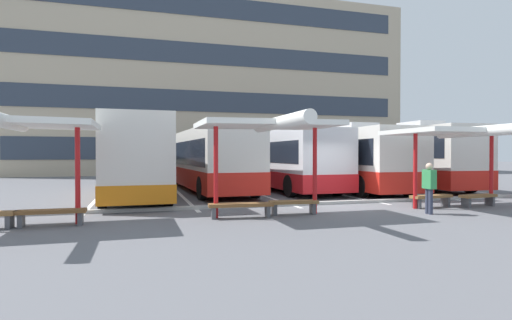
# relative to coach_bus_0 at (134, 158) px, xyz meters

# --- Properties ---
(ground_plane) EXTENTS (160.00, 160.00, 0.00)m
(ground_plane) POSITION_rel_coach_bus_0_xyz_m (7.62, -6.18, -1.77)
(ground_plane) COLOR slate
(terminal_building) EXTENTS (39.61, 12.95, 20.46)m
(terminal_building) POSITION_rel_coach_bus_0_xyz_m (7.65, 24.28, 7.10)
(terminal_building) COLOR tan
(terminal_building) RESTS_ON ground
(coach_bus_0) EXTENTS (2.85, 12.52, 3.75)m
(coach_bus_0) POSITION_rel_coach_bus_0_xyz_m (0.00, 0.00, 0.00)
(coach_bus_0) COLOR silver
(coach_bus_0) RESTS_ON ground
(coach_bus_1) EXTENTS (3.14, 11.84, 3.49)m
(coach_bus_1) POSITION_rel_coach_bus_0_xyz_m (3.75, 1.38, -0.18)
(coach_bus_1) COLOR silver
(coach_bus_1) RESTS_ON ground
(coach_bus_2) EXTENTS (3.00, 11.37, 3.45)m
(coach_bus_2) POSITION_rel_coach_bus_0_xyz_m (7.81, 1.14, -0.19)
(coach_bus_2) COLOR silver
(coach_bus_2) RESTS_ON ground
(coach_bus_3) EXTENTS (2.90, 11.91, 3.51)m
(coach_bus_3) POSITION_rel_coach_bus_0_xyz_m (11.05, 0.34, -0.17)
(coach_bus_3) COLOR silver
(coach_bus_3) RESTS_ON ground
(coach_bus_4) EXTENTS (3.07, 10.84, 3.70)m
(coach_bus_4) POSITION_rel_coach_bus_0_xyz_m (15.14, 0.28, -0.06)
(coach_bus_4) COLOR silver
(coach_bus_4) RESTS_ON ground
(lane_stripe_0) EXTENTS (0.16, 14.00, 0.01)m
(lane_stripe_0) POSITION_rel_coach_bus_0_xyz_m (-1.54, 0.45, -1.76)
(lane_stripe_0) COLOR white
(lane_stripe_0) RESTS_ON ground
(lane_stripe_1) EXTENTS (0.16, 14.00, 0.01)m
(lane_stripe_1) POSITION_rel_coach_bus_0_xyz_m (2.12, 0.45, -1.76)
(lane_stripe_1) COLOR white
(lane_stripe_1) RESTS_ON ground
(lane_stripe_2) EXTENTS (0.16, 14.00, 0.01)m
(lane_stripe_2) POSITION_rel_coach_bus_0_xyz_m (5.79, 0.45, -1.76)
(lane_stripe_2) COLOR white
(lane_stripe_2) RESTS_ON ground
(lane_stripe_3) EXTENTS (0.16, 14.00, 0.01)m
(lane_stripe_3) POSITION_rel_coach_bus_0_xyz_m (9.45, 0.45, -1.76)
(lane_stripe_3) COLOR white
(lane_stripe_3) RESTS_ON ground
(lane_stripe_4) EXTENTS (0.16, 14.00, 0.01)m
(lane_stripe_4) POSITION_rel_coach_bus_0_xyz_m (13.11, 0.45, -1.76)
(lane_stripe_4) COLOR white
(lane_stripe_4) RESTS_ON ground
(lane_stripe_5) EXTENTS (0.16, 14.00, 0.01)m
(lane_stripe_5) POSITION_rel_coach_bus_0_xyz_m (16.78, 0.45, -1.76)
(lane_stripe_5) COLOR white
(lane_stripe_5) RESTS_ON ground
(waiting_shelter_0) EXTENTS (4.08, 4.69, 2.93)m
(waiting_shelter_0) POSITION_rel_coach_bus_0_xyz_m (-2.98, -8.07, 0.95)
(waiting_shelter_0) COLOR red
(waiting_shelter_0) RESTS_ON ground
(bench_1) EXTENTS (1.76, 0.44, 0.45)m
(bench_1) POSITION_rel_coach_bus_0_xyz_m (-2.08, -7.99, -1.43)
(bench_1) COLOR brown
(bench_1) RESTS_ON ground
(waiting_shelter_1) EXTENTS (4.26, 4.67, 3.02)m
(waiting_shelter_1) POSITION_rel_coach_bus_0_xyz_m (4.06, -8.13, 1.03)
(waiting_shelter_1) COLOR red
(waiting_shelter_1) RESTS_ON ground
(bench_2) EXTENTS (1.99, 0.58, 0.45)m
(bench_2) POSITION_rel_coach_bus_0_xyz_m (3.16, -8.06, -1.42)
(bench_2) COLOR brown
(bench_2) RESTS_ON ground
(bench_3) EXTENTS (1.61, 0.57, 0.45)m
(bench_3) POSITION_rel_coach_bus_0_xyz_m (4.96, -7.85, -1.43)
(bench_3) COLOR brown
(bench_3) RESTS_ON ground
(waiting_shelter_2) EXTENTS (4.38, 5.19, 2.90)m
(waiting_shelter_2) POSITION_rel_coach_bus_0_xyz_m (11.32, -8.03, 0.92)
(waiting_shelter_2) COLOR red
(waiting_shelter_2) RESTS_ON ground
(bench_4) EXTENTS (1.74, 0.63, 0.45)m
(bench_4) POSITION_rel_coach_bus_0_xyz_m (10.42, -7.62, -1.43)
(bench_4) COLOR brown
(bench_4) RESTS_ON ground
(bench_5) EXTENTS (1.59, 0.62, 0.45)m
(bench_5) POSITION_rel_coach_bus_0_xyz_m (12.22, -7.93, -1.44)
(bench_5) COLOR brown
(bench_5) RESTS_ON ground
(platform_kerb) EXTENTS (44.00, 0.24, 0.12)m
(platform_kerb) POSITION_rel_coach_bus_0_xyz_m (7.62, -5.77, -1.71)
(platform_kerb) COLOR #ADADA8
(platform_kerb) RESTS_ON ground
(waiting_passenger_0) EXTENTS (0.26, 0.50, 1.66)m
(waiting_passenger_0) POSITION_rel_coach_bus_0_xyz_m (9.21, -8.98, -0.81)
(waiting_passenger_0) COLOR #33384C
(waiting_passenger_0) RESTS_ON ground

